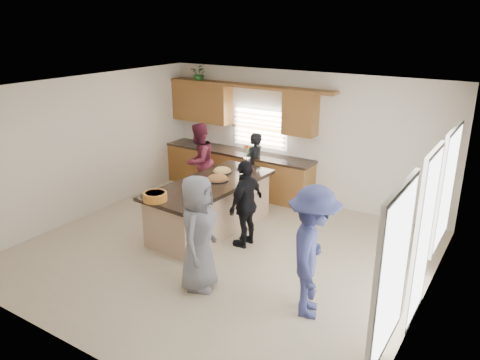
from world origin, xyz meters
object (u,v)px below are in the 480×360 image
Objects in this scene: woman_left_mid at (199,161)px; woman_left_back at (254,166)px; woman_right_front at (198,233)px; salad_bowl at (155,196)px; woman_left_front at (246,204)px; island at (210,207)px; woman_right_back at (313,252)px.

woman_left_back is at bearing 112.56° from woman_left_mid.
woman_right_front reaches higher than woman_left_back.
woman_left_front is (1.13, 1.05, -0.24)m from salad_bowl.
woman_left_front is at bearing -7.03° from island.
salad_bowl is 0.25× the size of woman_left_front.
salad_bowl is 0.23× the size of woman_right_front.
woman_left_mid is (-1.08, -0.55, 0.09)m from woman_left_back.
woman_right_front is at bearing -55.19° from island.
woman_right_front is (1.16, -3.50, 0.13)m from woman_left_back.
woman_right_front is at bearing 32.68° from woman_left_mid.
salad_bowl is at bearing -45.74° from woman_left_front.
salad_bowl is at bearing 17.06° from woman_left_mid.
woman_right_back is (2.84, -3.22, 0.17)m from woman_left_back.
woman_right_back is 1.05× the size of woman_right_front.
woman_right_front reaches higher than salad_bowl.
woman_left_front reaches higher than salad_bowl.
woman_right_back is (3.92, -2.67, 0.08)m from woman_left_mid.
woman_right_back is at bearing -3.88° from salad_bowl.
island is 0.97m from woman_left_front.
woman_right_back reaches higher than woman_right_front.
woman_left_front reaches higher than woman_left_back.
woman_left_back is 2.23m from woman_left_front.
woman_left_mid is 2.54m from woman_left_front.
woman_right_front is (-1.68, -0.28, -0.04)m from woman_right_back.
woman_right_back is at bearing 49.03° from woman_left_back.
woman_left_back is 0.82× the size of woman_right_back.
woman_left_back is 4.30m from woman_right_back.
woman_left_back is at bearing -151.01° from woman_left_front.
woman_left_front is 2.20m from woman_right_back.
salad_bowl is 2.66m from woman_left_mid.
woman_left_mid is 1.07× the size of woman_left_front.
woman_left_front is (1.03, -1.98, 0.03)m from woman_left_back.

